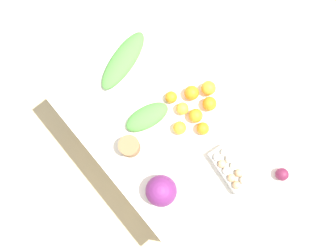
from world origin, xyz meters
TOP-DOWN VIEW (x-y plane):
  - ground_plane at (0.00, 0.00)m, footprint 8.00×8.00m
  - dining_table at (0.00, 0.00)m, footprint 1.36×0.84m
  - cabbage_purple at (-0.24, 0.25)m, footprint 0.16×0.16m
  - egg_carton at (-0.39, -0.09)m, footprint 0.26×0.13m
  - paper_bag at (0.04, 0.23)m, footprint 0.11×0.11m
  - greens_bunch_beet_tops at (0.45, -0.05)m, footprint 0.25×0.42m
  - greens_bunch_dandelion at (0.11, 0.06)m, footprint 0.17×0.27m
  - beet_root at (-0.59, -0.29)m, footprint 0.07×0.07m
  - orange_0 at (0.05, -0.22)m, footprint 0.08×0.08m
  - orange_1 at (-0.06, -0.15)m, footprint 0.08×0.08m
  - orange_2 at (0.01, -0.31)m, footprint 0.08×0.08m
  - orange_3 at (0.11, -0.12)m, footprint 0.07×0.07m
  - orange_4 at (-0.14, -0.13)m, footprint 0.07×0.07m
  - orange_5 at (-0.05, -0.04)m, footprint 0.07×0.07m
  - orange_6 at (0.02, -0.12)m, footprint 0.07×0.07m
  - orange_7 at (-0.06, -0.25)m, footprint 0.08×0.08m

SIDE VIEW (x-z plane):
  - ground_plane at x=0.00m, z-range 0.00..0.00m
  - dining_table at x=0.00m, z-range 0.28..1.04m
  - greens_bunch_dandelion at x=0.11m, z-range 0.77..0.83m
  - orange_3 at x=0.11m, z-range 0.77..0.84m
  - beet_root at x=-0.59m, z-range 0.77..0.84m
  - orange_6 at x=0.02m, z-range 0.77..0.84m
  - orange_4 at x=-0.14m, z-range 0.77..0.84m
  - greens_bunch_beet_tops at x=0.45m, z-range 0.77..0.84m
  - orange_5 at x=-0.05m, z-range 0.77..0.84m
  - orange_1 at x=-0.06m, z-range 0.77..0.85m
  - orange_7 at x=-0.06m, z-range 0.77..0.85m
  - orange_2 at x=0.01m, z-range 0.77..0.85m
  - orange_0 at x=0.05m, z-range 0.77..0.85m
  - egg_carton at x=-0.39m, z-range 0.76..0.86m
  - paper_bag at x=0.04m, z-range 0.77..0.87m
  - cabbage_purple at x=-0.24m, z-range 0.77..0.93m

